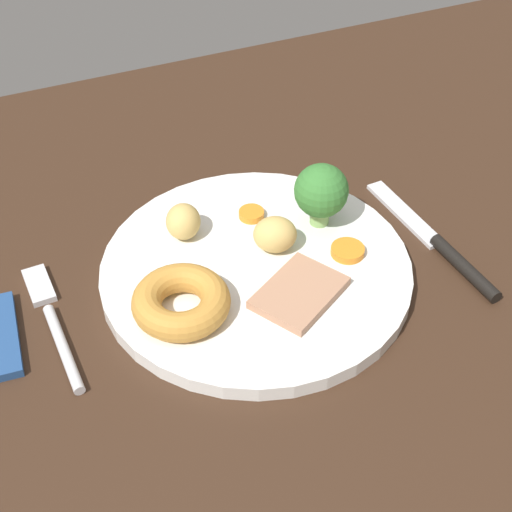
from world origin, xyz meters
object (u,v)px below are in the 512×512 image
roast_potato_right (275,234)px  carrot_coin_front (251,214)px  broccoli_floret (321,192)px  yorkshire_pudding (181,302)px  fork (53,322)px  roast_potato_left (183,221)px  carrot_coin_back (348,251)px  meat_slice_main (299,293)px  knife (441,247)px  dinner_plate (256,270)px

roast_potato_right → carrot_coin_front: 5.04cm
broccoli_floret → carrot_coin_front: bearing=149.3°
yorkshire_pudding → fork: size_ratio=0.52×
roast_potato_left → fork: bearing=-159.5°
carrot_coin_back → fork: 25.82cm
meat_slice_main → carrot_coin_back: bearing=25.5°
carrot_coin_back → broccoli_floret: 5.92cm
carrot_coin_back → broccoli_floret: bearing=93.8°
yorkshire_pudding → knife: (24.63, -0.70, -2.17)cm
roast_potato_left → roast_potato_right: bearing=-35.7°
roast_potato_right → carrot_coin_front: (-0.17, 4.87, -1.27)cm
roast_potato_left → yorkshire_pudding: bearing=-110.4°
roast_potato_left → broccoli_floret: bearing=-15.0°
roast_potato_right → broccoli_floret: broccoli_floret is taller
roast_potato_right → yorkshire_pudding: bearing=-157.7°
dinner_plate → carrot_coin_front: 6.64cm
fork → carrot_coin_front: bearing=-78.4°
yorkshire_pudding → dinner_plate: bearing=20.1°
roast_potato_left → carrot_coin_back: bearing=-33.5°
carrot_coin_back → dinner_plate: bearing=165.8°
fork → knife: 34.80cm
dinner_plate → yorkshire_pudding: yorkshire_pudding is taller
carrot_coin_front → knife: (14.65, -9.73, -1.28)cm
meat_slice_main → yorkshire_pudding: (-9.54, 2.12, 0.83)cm
dinner_plate → carrot_coin_front: bearing=70.4°
roast_potato_right → carrot_coin_back: 6.62cm
carrot_coin_front → knife: bearing=-33.6°
roast_potato_right → knife: 15.48cm
carrot_coin_back → knife: size_ratio=0.16×
roast_potato_left → knife: size_ratio=0.19×
meat_slice_main → carrot_coin_front: 11.16cm
yorkshire_pudding → knife: yorkshire_pudding is taller
meat_slice_main → knife: bearing=5.4°
yorkshire_pudding → carrot_coin_back: bearing=3.0°
fork → broccoli_floret: bearing=-88.5°
fork → carrot_coin_back: bearing=-99.7°
knife → roast_potato_left: bearing=61.7°
roast_potato_left → carrot_coin_back: size_ratio=1.17×
carrot_coin_front → yorkshire_pudding: bearing=-137.9°
carrot_coin_back → fork: bearing=172.7°
carrot_coin_front → broccoli_floret: bearing=-30.7°
yorkshire_pudding → roast_potato_right: size_ratio=2.08×
broccoli_floret → knife: size_ratio=0.33×
dinner_plate → meat_slice_main: meat_slice_main is taller
knife → broccoli_floret: bearing=51.0°
yorkshire_pudding → knife: 24.73cm
carrot_coin_front → fork: 20.47cm
knife → carrot_coin_back: bearing=76.5°
roast_potato_right → roast_potato_left: bearing=144.3°
roast_potato_left → roast_potato_right: (6.79, -4.88, 0.01)cm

